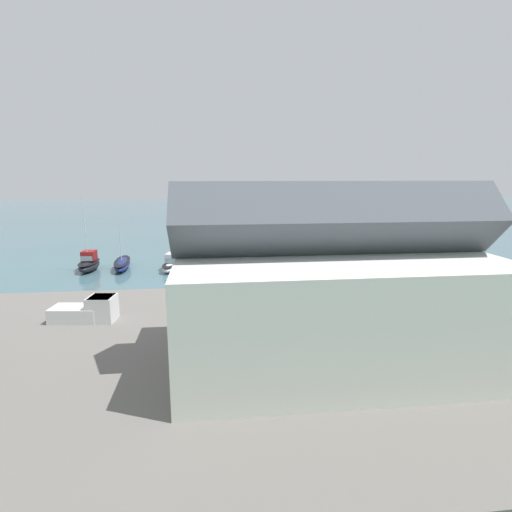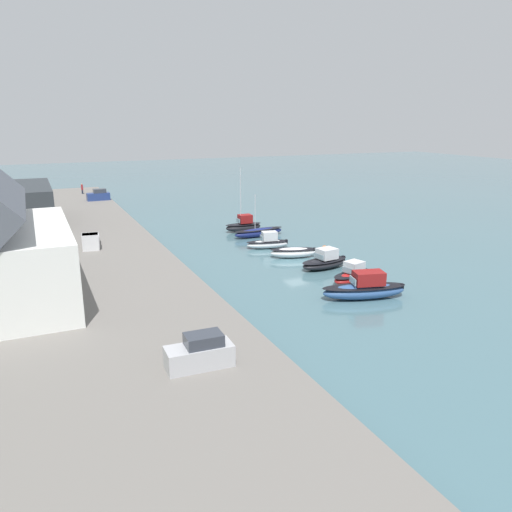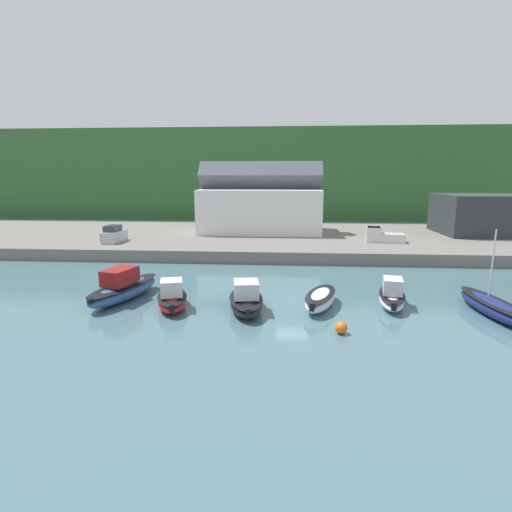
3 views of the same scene
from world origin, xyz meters
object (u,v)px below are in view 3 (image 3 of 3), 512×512
(moored_boat_3, at_px, (320,299))
(moored_boat_5, at_px, (492,307))
(moored_boat_4, at_px, (392,296))
(mooring_buoy_1, at_px, (341,328))
(pickup_truck_1, at_px, (381,236))
(moored_boat_1, at_px, (172,298))
(parked_car_0, at_px, (114,235))
(moored_boat_0, at_px, (124,288))
(moored_boat_2, at_px, (246,300))

(moored_boat_3, bearing_deg, moored_boat_5, 13.03)
(moored_boat_4, distance_m, mooring_buoy_1, 7.48)
(moored_boat_5, bearing_deg, pickup_truck_1, 90.41)
(moored_boat_5, relative_size, mooring_buoy_1, 10.28)
(moored_boat_1, xyz_separation_m, moored_boat_3, (11.11, 0.96, -0.14))
(moored_boat_4, xyz_separation_m, mooring_buoy_1, (-4.60, -5.88, -0.39))
(moored_boat_4, relative_size, pickup_truck_1, 1.19)
(parked_car_0, height_order, mooring_buoy_1, parked_car_0)
(moored_boat_0, distance_m, moored_boat_5, 27.68)
(moored_boat_1, bearing_deg, moored_boat_4, -9.19)
(moored_boat_0, bearing_deg, parked_car_0, 129.92)
(moored_boat_2, relative_size, moored_boat_3, 1.06)
(moored_boat_2, xyz_separation_m, moored_boat_5, (17.58, 0.26, -0.16))
(parked_car_0, bearing_deg, moored_boat_4, -30.60)
(moored_boat_3, relative_size, moored_boat_4, 1.03)
(moored_boat_0, xyz_separation_m, moored_boat_1, (4.46, -1.75, -0.17))
(mooring_buoy_1, bearing_deg, pickup_truck_1, 72.55)
(moored_boat_3, xyz_separation_m, moored_boat_4, (5.48, 0.84, 0.13))
(moored_boat_3, height_order, moored_boat_4, moored_boat_4)
(moored_boat_1, height_order, mooring_buoy_1, moored_boat_1)
(moored_boat_2, xyz_separation_m, moored_boat_3, (5.52, 1.09, -0.16))
(moored_boat_1, height_order, pickup_truck_1, pickup_truck_1)
(moored_boat_2, bearing_deg, moored_boat_3, 2.66)
(moored_boat_1, distance_m, moored_boat_2, 5.59)
(moored_boat_0, relative_size, moored_boat_4, 1.45)
(mooring_buoy_1, bearing_deg, moored_boat_0, 160.47)
(moored_boat_4, bearing_deg, parked_car_0, 158.56)
(moored_boat_1, distance_m, moored_boat_3, 11.15)
(moored_boat_2, distance_m, pickup_truck_1, 28.16)
(moored_boat_1, relative_size, pickup_truck_1, 1.12)
(parked_car_0, bearing_deg, moored_boat_2, -45.94)
(moored_boat_0, xyz_separation_m, moored_boat_3, (15.57, -0.79, -0.31))
(moored_boat_3, xyz_separation_m, parked_car_0, (-24.64, 20.01, 1.67))
(mooring_buoy_1, bearing_deg, moored_boat_3, 99.96)
(moored_boat_5, height_order, pickup_truck_1, moored_boat_5)
(moored_boat_5, relative_size, pickup_truck_1, 1.63)
(parked_car_0, distance_m, pickup_truck_1, 34.33)
(moored_boat_2, xyz_separation_m, pickup_truck_1, (15.11, 23.72, 1.41))
(moored_boat_0, distance_m, pickup_truck_1, 33.34)
(moored_boat_3, height_order, moored_boat_5, moored_boat_5)
(moored_boat_3, distance_m, moored_boat_5, 12.09)
(moored_boat_0, xyz_separation_m, pickup_truck_1, (25.15, 21.84, 1.27))
(mooring_buoy_1, bearing_deg, parked_car_0, 135.53)
(moored_boat_5, bearing_deg, moored_boat_4, 160.14)
(moored_boat_2, relative_size, pickup_truck_1, 1.30)
(moored_boat_4, distance_m, parked_car_0, 35.74)
(parked_car_0, bearing_deg, pickup_truck_1, 6.24)
(moored_boat_2, xyz_separation_m, mooring_buoy_1, (6.40, -3.95, -0.43))
(moored_boat_2, distance_m, moored_boat_5, 17.59)
(moored_boat_4, distance_m, pickup_truck_1, 22.22)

